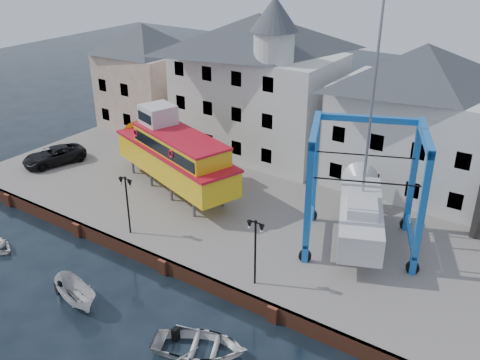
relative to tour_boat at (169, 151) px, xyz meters
The scene contains 13 objects.
ground 11.22m from the tour_boat, 51.76° to the right, with size 140.00×140.00×0.00m, color black.
hardstanding 7.87m from the tour_boat, 23.06° to the left, with size 44.00×22.00×1.00m, color slate.
quay_wall 10.97m from the tour_boat, 51.40° to the right, with size 44.00×0.47×1.00m.
building_pink 15.25m from the tour_boat, 139.70° to the left, with size 8.00×7.00×10.30m.
building_white_main 10.82m from the tour_boat, 80.93° to the left, with size 14.00×8.30×14.00m.
building_white_right 19.04m from the tour_boat, 34.78° to the left, with size 12.00×8.00×11.20m.
lamp_post_left 7.47m from the tour_boat, 70.50° to the right, with size 1.12×0.32×4.20m.
lamp_post_right 14.34m from the tour_boat, 29.39° to the right, with size 1.12×0.32×4.20m.
tour_boat is the anchor object (origin of this frame).
travel_lift 15.42m from the tour_boat, ahead, with size 8.75×10.35×15.33m.
van 11.74m from the tour_boat, 168.27° to the right, with size 2.44×5.30×1.47m, color black.
motorboat_a 14.51m from the tour_boat, 71.99° to the right, with size 1.47×3.92×1.51m, color silver.
motorboat_b 18.13m from the tour_boat, 44.48° to the right, with size 3.49×4.88×1.01m, color silver.
Camera 1 is at (19.61, -20.25, 19.71)m, focal length 40.00 mm.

